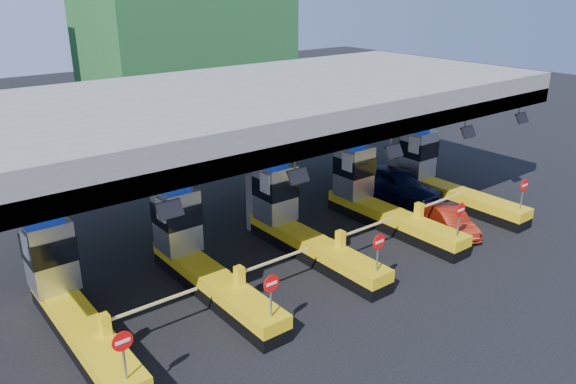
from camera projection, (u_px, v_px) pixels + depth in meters
ground at (300, 252)px, 25.10m from camera, size 120.00×120.00×0.00m
toll_canopy at (260, 106)px, 25.05m from camera, size 28.00×12.09×7.00m
toll_lane_far_left at (67, 294)px, 19.04m from camera, size 4.43×8.00×4.16m
toll_lane_left at (197, 253)px, 21.93m from camera, size 4.43×8.00×4.16m
toll_lane_center at (296, 221)px, 24.81m from camera, size 4.43×8.00×4.16m
toll_lane_right at (375, 196)px, 27.70m from camera, size 4.43×8.00×4.16m
toll_lane_far_right at (439, 176)px, 30.59m from camera, size 4.43×8.00×4.16m
van at (394, 184)px, 30.65m from camera, size 2.86×5.70×1.86m
red_car at (450, 221)px, 26.83m from camera, size 2.63×3.90×1.22m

